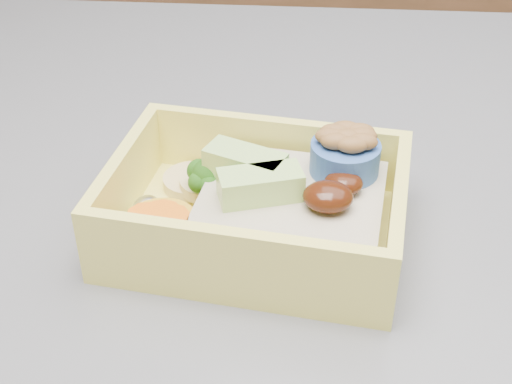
{
  "coord_description": "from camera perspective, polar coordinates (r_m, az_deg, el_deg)",
  "views": [
    {
      "loc": [
        -0.09,
        -0.51,
        1.24
      ],
      "look_at": [
        -0.12,
        -0.12,
        0.96
      ],
      "focal_mm": 50.0,
      "sensor_mm": 36.0,
      "label": 1
    }
  ],
  "objects": [
    {
      "name": "bento_box",
      "position": [
        0.49,
        0.8,
        -1.15
      ],
      "size": [
        0.22,
        0.17,
        0.07
      ],
      "rotation": [
        0.0,
        0.0,
        -0.14
      ],
      "color": "#FAED67",
      "rests_on": "island"
    }
  ]
}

